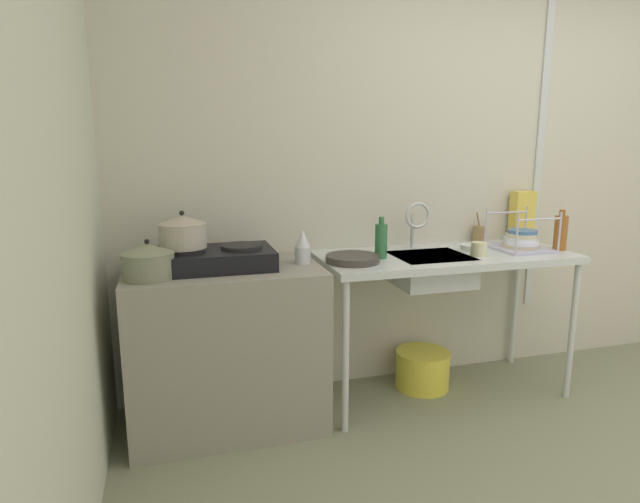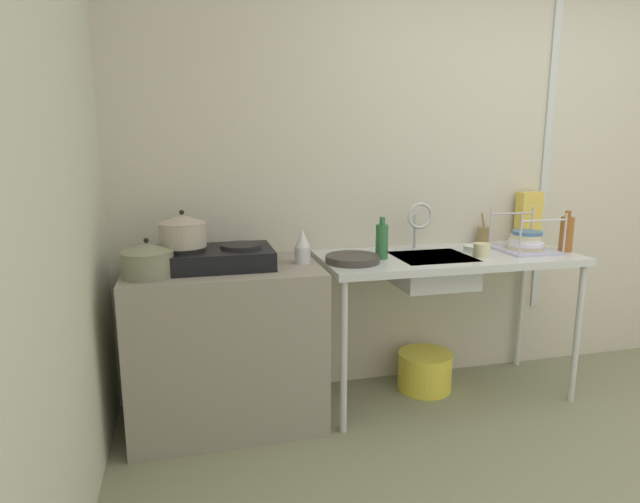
# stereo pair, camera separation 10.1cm
# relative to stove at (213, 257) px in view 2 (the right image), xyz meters

# --- Properties ---
(wall_back) EXTENTS (5.58, 0.10, 2.65)m
(wall_back) POSITION_rel_stove_xyz_m (1.85, 0.36, 0.42)
(wall_back) COLOR beige
(wall_back) RESTS_ON ground
(wall_left) EXTENTS (0.10, 3.58, 2.65)m
(wall_left) POSITION_rel_stove_xyz_m (-0.59, -1.08, 0.42)
(wall_left) COLOR beige
(wall_left) RESTS_ON ground
(wall_metal_strip) EXTENTS (0.05, 0.01, 2.12)m
(wall_metal_strip) POSITION_rel_stove_xyz_m (2.12, 0.30, 0.55)
(wall_metal_strip) COLOR silver
(counter_concrete) EXTENTS (0.98, 0.61, 0.85)m
(counter_concrete) POSITION_rel_stove_xyz_m (0.05, 0.00, -0.48)
(counter_concrete) COLOR gray
(counter_concrete) RESTS_ON ground
(counter_sink) EXTENTS (1.46, 0.61, 0.85)m
(counter_sink) POSITION_rel_stove_xyz_m (1.30, 0.00, -0.12)
(counter_sink) COLOR silver
(counter_sink) RESTS_ON ground
(stove) EXTENTS (0.60, 0.37, 0.11)m
(stove) POSITION_rel_stove_xyz_m (0.00, 0.00, 0.00)
(stove) COLOR black
(stove) RESTS_ON counter_concrete
(pot_on_left_burner) EXTENTS (0.23, 0.23, 0.18)m
(pot_on_left_burner) POSITION_rel_stove_xyz_m (-0.14, 0.00, 0.14)
(pot_on_left_burner) COLOR #A79E8C
(pot_on_left_burner) RESTS_ON stove
(pot_beside_stove) EXTENTS (0.24, 0.24, 0.19)m
(pot_beside_stove) POSITION_rel_stove_xyz_m (-0.31, -0.12, 0.03)
(pot_beside_stove) COLOR slate
(pot_beside_stove) RESTS_ON counter_concrete
(percolator) EXTENTS (0.08, 0.08, 0.18)m
(percolator) POSITION_rel_stove_xyz_m (0.46, -0.02, 0.04)
(percolator) COLOR silver
(percolator) RESTS_ON counter_concrete
(sink_basin) EXTENTS (0.42, 0.37, 0.16)m
(sink_basin) POSITION_rel_stove_xyz_m (1.20, -0.03, -0.13)
(sink_basin) COLOR silver
(sink_basin) RESTS_ON counter_sink
(faucet) EXTENTS (0.16, 0.09, 0.29)m
(faucet) POSITION_rel_stove_xyz_m (1.18, 0.13, 0.14)
(faucet) COLOR silver
(faucet) RESTS_ON counter_sink
(frying_pan) EXTENTS (0.29, 0.29, 0.04)m
(frying_pan) POSITION_rel_stove_xyz_m (0.72, -0.06, -0.03)
(frying_pan) COLOR #3E3932
(frying_pan) RESTS_ON counter_sink
(dish_rack) EXTENTS (0.30, 0.32, 0.24)m
(dish_rack) POSITION_rel_stove_xyz_m (1.79, -0.02, 0.00)
(dish_rack) COLOR #BEB7C2
(dish_rack) RESTS_ON counter_sink
(cup_by_rack) EXTENTS (0.09, 0.09, 0.08)m
(cup_by_rack) POSITION_rel_stove_xyz_m (1.45, -0.11, -0.01)
(cup_by_rack) COLOR beige
(cup_by_rack) RESTS_ON counter_sink
(small_bowl_on_drainboard) EXTENTS (0.14, 0.14, 0.04)m
(small_bowl_on_drainboard) POSITION_rel_stove_xyz_m (1.50, 0.03, -0.03)
(small_bowl_on_drainboard) COLOR white
(small_bowl_on_drainboard) RESTS_ON counter_sink
(bottle_by_sink) EXTENTS (0.07, 0.07, 0.23)m
(bottle_by_sink) POSITION_rel_stove_xyz_m (0.90, -0.01, 0.05)
(bottle_by_sink) COLOR #2E683B
(bottle_by_sink) RESTS_ON counter_sink
(bottle_by_rack) EXTENTS (0.08, 0.08, 0.24)m
(bottle_by_rack) POSITION_rel_stove_xyz_m (2.00, -0.09, 0.05)
(bottle_by_rack) COLOR #975722
(bottle_by_rack) RESTS_ON counter_sink
(cereal_box) EXTENTS (0.16, 0.09, 0.32)m
(cereal_box) POSITION_rel_stove_xyz_m (1.98, 0.25, 0.11)
(cereal_box) COLOR #E3C54D
(cereal_box) RESTS_ON counter_sink
(utensil_jar) EXTENTS (0.07, 0.07, 0.19)m
(utensil_jar) POSITION_rel_stove_xyz_m (1.67, 0.25, 0.00)
(utensil_jar) COLOR olive
(utensil_jar) RESTS_ON counter_sink
(bucket_on_floor) EXTENTS (0.32, 0.32, 0.23)m
(bucket_on_floor) POSITION_rel_stove_xyz_m (1.23, 0.09, -0.79)
(bucket_on_floor) COLOR yellow
(bucket_on_floor) RESTS_ON ground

